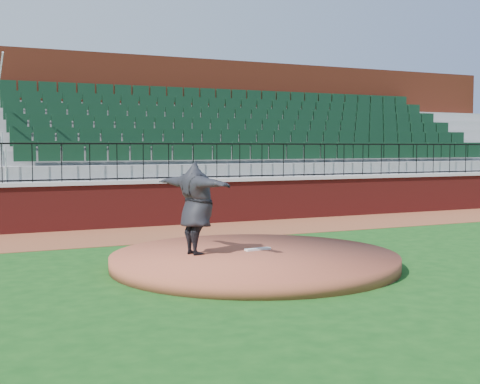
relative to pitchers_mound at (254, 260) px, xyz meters
name	(u,v)px	position (x,y,z in m)	size (l,w,h in m)	color
ground	(275,268)	(0.30, -0.25, -0.12)	(90.00, 90.00, 0.00)	#124012
warning_track	(176,232)	(0.30, 5.15, -0.12)	(34.00, 3.20, 0.01)	brown
field_wall	(156,205)	(0.30, 6.75, 0.47)	(34.00, 0.35, 1.20)	maroon
wall_cap	(156,181)	(0.30, 6.75, 1.12)	(34.00, 0.45, 0.10)	#B7B7B7
wall_railing	(156,162)	(0.30, 6.75, 1.67)	(34.00, 0.05, 1.00)	black
seating_stands	(129,144)	(0.30, 9.48, 2.18)	(34.00, 5.10, 4.60)	gray
concourse_wall	(108,132)	(0.30, 12.28, 2.62)	(34.00, 0.50, 5.50)	maroon
pitchers_mound	(254,260)	(0.00, 0.00, 0.00)	(5.29, 5.29, 0.25)	brown
pitching_rubber	(258,249)	(0.24, 0.34, 0.14)	(0.53, 0.13, 0.04)	silver
pitcher	(196,209)	(-1.00, 0.37, 0.97)	(2.07, 0.56, 1.68)	black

